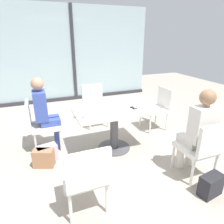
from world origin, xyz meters
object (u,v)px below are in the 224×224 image
chair_far_left (39,123)px  handbag_2 (47,154)px  chair_front_right (202,146)px  cell_phone_on_table (133,108)px  person_far_left (45,111)px  wine_glass_1 (135,104)px  chair_near_window (94,103)px  chair_front_left (86,175)px  dining_table_main (114,120)px  wine_glass_2 (84,110)px  wine_glass_3 (133,97)px  person_front_right (198,129)px  handbag_0 (44,158)px  chair_far_right (158,106)px  handbag_1 (211,185)px  coffee_cup (140,102)px  wine_glass_0 (148,103)px

chair_far_left → handbag_2: chair_far_left is taller
chair_front_right → cell_phone_on_table: bearing=113.2°
cell_phone_on_table → chair_far_left: bearing=156.4°
person_far_left → wine_glass_1: person_far_left is taller
chair_near_window → chair_front_left: same height
chair_far_left → wine_glass_1: bearing=-24.9°
dining_table_main → cell_phone_on_table: bearing=-9.3°
wine_glass_1 → chair_far_left: bearing=155.1°
wine_glass_2 → person_far_left: bearing=128.8°
dining_table_main → wine_glass_3: bearing=17.6°
person_front_right → wine_glass_2: (-1.34, 0.84, 0.16)m
chair_front_left → person_front_right: (1.59, 0.11, 0.20)m
dining_table_main → chair_far_left: (-1.18, 0.45, -0.04)m
wine_glass_1 → handbag_0: bearing=175.2°
chair_far_right → wine_glass_2: bearing=-159.5°
chair_far_left → wine_glass_2: bearing=-45.8°
chair_near_window → cell_phone_on_table: size_ratio=6.04×
person_far_left → handbag_1: bearing=-47.3°
chair_far_right → wine_glass_2: size_ratio=4.70×
chair_front_right → coffee_cup: chair_front_right is taller
cell_phone_on_table → chair_front_left: bearing=-140.6°
coffee_cup → cell_phone_on_table: size_ratio=0.62×
person_front_right → wine_glass_0: size_ratio=6.81×
person_far_left → wine_glass_0: (1.56, -0.70, 0.16)m
chair_far_right → chair_front_left: size_ratio=1.00×
wine_glass_3 → cell_phone_on_table: bearing=-114.8°
dining_table_main → chair_far_left: 1.26m
cell_phone_on_table → chair_front_right: bearing=-71.9°
wine_glass_1 → coffee_cup: (0.24, 0.27, -0.09)m
wine_glass_1 → wine_glass_3: (0.14, 0.35, 0.00)m
wine_glass_0 → wine_glass_1: (-0.23, 0.03, 0.00)m
wine_glass_3 → cell_phone_on_table: wine_glass_3 is taller
chair_far_left → chair_front_left: 1.65m
wine_glass_3 → handbag_1: 1.78m
chair_near_window → wine_glass_1: size_ratio=4.70×
person_far_left → handbag_0: person_far_left is taller
wine_glass_2 → wine_glass_0: bearing=-3.0°
chair_front_left → person_far_left: person_far_left is taller
wine_glass_3 → handbag_0: bearing=-171.9°
coffee_cup → handbag_2: bearing=-178.4°
chair_front_left → wine_glass_1: size_ratio=4.70×
dining_table_main → wine_glass_2: wine_glass_2 is taller
chair_near_window → chair_front_left: size_ratio=1.00×
person_far_left → wine_glass_2: size_ratio=6.81×
coffee_cup → handbag_0: size_ratio=0.30×
wine_glass_1 → dining_table_main: bearing=140.1°
chair_front_left → wine_glass_0: bearing=35.0°
cell_phone_on_table → handbag_2: size_ratio=0.48×
chair_far_left → person_front_right: 2.48m
chair_near_window → coffee_cup: (0.51, -1.10, 0.28)m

